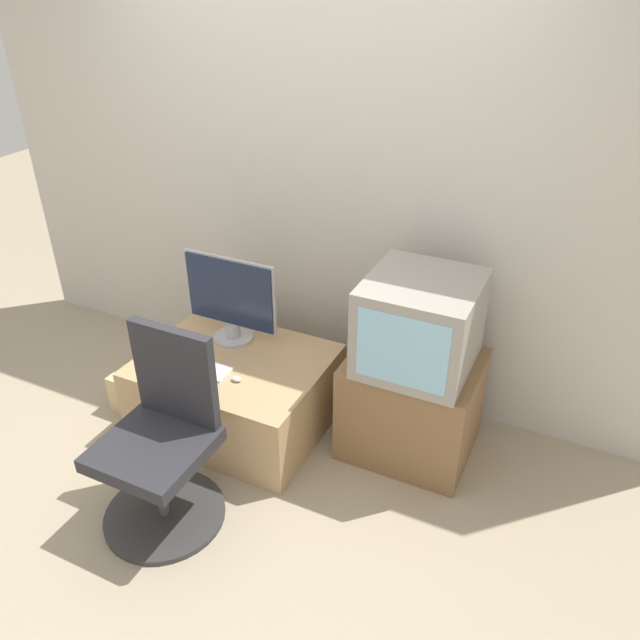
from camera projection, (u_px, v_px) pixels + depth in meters
ground_plane at (200, 506)px, 3.12m from camera, size 12.00×12.00×0.00m
wall_back at (314, 179)px, 3.49m from camera, size 4.40×0.05×2.60m
desk at (236, 391)px, 3.57m from camera, size 1.01×0.81×0.45m
side_stand at (411, 404)px, 3.37m from camera, size 0.67×0.57×0.57m
main_monitor at (231, 300)px, 3.51m from camera, size 0.58×0.23×0.52m
keyboard at (200, 367)px, 3.38m from camera, size 0.34×0.14×0.01m
mouse at (236, 379)px, 3.28m from camera, size 0.06×0.04×0.03m
crt_tv at (420, 324)px, 3.08m from camera, size 0.54×0.56×0.48m
office_chair at (163, 448)px, 2.91m from camera, size 0.59×0.59×0.97m
cardboard_box_lower at (132, 392)px, 3.74m from camera, size 0.22×0.18×0.24m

